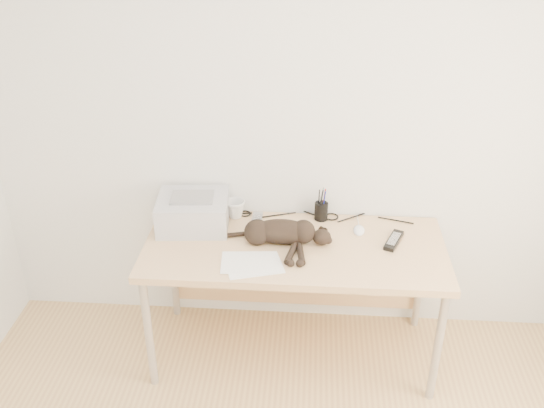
# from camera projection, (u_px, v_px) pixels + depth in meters

# --- Properties ---
(wall_back) EXTENTS (3.50, 0.00, 3.50)m
(wall_back) POSITION_uv_depth(u_px,v_px,m) (299.00, 122.00, 3.25)
(wall_back) COLOR silver
(wall_back) RESTS_ON floor
(desk) EXTENTS (1.60, 0.70, 0.74)m
(desk) POSITION_uv_depth(u_px,v_px,m) (295.00, 257.00, 3.35)
(desk) COLOR tan
(desk) RESTS_ON floor
(printer) EXTENTS (0.41, 0.36, 0.18)m
(printer) POSITION_uv_depth(u_px,v_px,m) (193.00, 212.00, 3.35)
(printer) COLOR #BABAC0
(printer) RESTS_ON desk
(papers) EXTENTS (0.34, 0.27, 0.01)m
(papers) POSITION_uv_depth(u_px,v_px,m) (251.00, 264.00, 3.06)
(papers) COLOR white
(papers) RESTS_ON desk
(cat) EXTENTS (0.63, 0.28, 0.14)m
(cat) POSITION_uv_depth(u_px,v_px,m) (278.00, 233.00, 3.20)
(cat) COLOR black
(cat) RESTS_ON desk
(mug) EXTENTS (0.15, 0.15, 0.10)m
(mug) POSITION_uv_depth(u_px,v_px,m) (235.00, 209.00, 3.45)
(mug) COLOR white
(mug) RESTS_ON desk
(pen_cup) EXTENTS (0.08, 0.08, 0.19)m
(pen_cup) POSITION_uv_depth(u_px,v_px,m) (321.00, 211.00, 3.43)
(pen_cup) COLOR black
(pen_cup) RESTS_ON desk
(remote_grey) EXTENTS (0.06, 0.20, 0.02)m
(remote_grey) POSITION_uv_depth(u_px,v_px,m) (256.00, 222.00, 3.40)
(remote_grey) COLOR gray
(remote_grey) RESTS_ON desk
(remote_black) EXTENTS (0.13, 0.21, 0.02)m
(remote_black) POSITION_uv_depth(u_px,v_px,m) (394.00, 240.00, 3.23)
(remote_black) COLOR black
(remote_black) RESTS_ON desk
(mouse) EXTENTS (0.07, 0.11, 0.03)m
(mouse) POSITION_uv_depth(u_px,v_px,m) (359.00, 229.00, 3.33)
(mouse) COLOR white
(mouse) RESTS_ON desk
(cable_tangle) EXTENTS (1.36, 0.08, 0.01)m
(cable_tangle) POSITION_uv_depth(u_px,v_px,m) (297.00, 215.00, 3.48)
(cable_tangle) COLOR black
(cable_tangle) RESTS_ON desk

